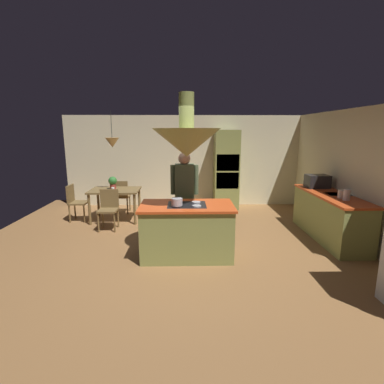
{
  "coord_description": "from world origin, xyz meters",
  "views": [
    {
      "loc": [
        -0.02,
        -4.97,
        2.11
      ],
      "look_at": [
        0.1,
        0.4,
        1.0
      ],
      "focal_mm": 27.51,
      "sensor_mm": 36.0,
      "label": 1
    }
  ],
  "objects_px": {
    "oven_tower": "(226,170)",
    "person_at_island": "(185,191)",
    "chair_at_corner": "(75,200)",
    "canister_sugar": "(341,194)",
    "dining_table": "(115,194)",
    "chair_facing_island": "(109,207)",
    "canister_flour": "(347,195)",
    "microwave_on_counter": "(317,181)",
    "potted_plant_on_table": "(113,182)",
    "kitchen_island": "(187,230)",
    "cup_on_table": "(113,189)",
    "cooking_pot_on_cooktop": "(177,202)",
    "chair_by_back_wall": "(121,194)"
  },
  "relations": [
    {
      "from": "dining_table",
      "to": "chair_at_corner",
      "type": "distance_m",
      "value": 0.97
    },
    {
      "from": "kitchen_island",
      "to": "cooking_pot_on_cooktop",
      "type": "distance_m",
      "value": 0.57
    },
    {
      "from": "dining_table",
      "to": "chair_at_corner",
      "type": "relative_size",
      "value": 1.32
    },
    {
      "from": "canister_flour",
      "to": "canister_sugar",
      "type": "xyz_separation_m",
      "value": [
        0.0,
        0.18,
        -0.02
      ]
    },
    {
      "from": "canister_flour",
      "to": "microwave_on_counter",
      "type": "bearing_deg",
      "value": 90.0
    },
    {
      "from": "person_at_island",
      "to": "oven_tower",
      "type": "bearing_deg",
      "value": 65.72
    },
    {
      "from": "chair_at_corner",
      "to": "canister_sugar",
      "type": "relative_size",
      "value": 5.88
    },
    {
      "from": "dining_table",
      "to": "cooking_pot_on_cooktop",
      "type": "xyz_separation_m",
      "value": [
        1.54,
        -2.23,
        0.33
      ]
    },
    {
      "from": "potted_plant_on_table",
      "to": "kitchen_island",
      "type": "bearing_deg",
      "value": -50.82
    },
    {
      "from": "chair_at_corner",
      "to": "canister_flour",
      "type": "relative_size",
      "value": 4.4
    },
    {
      "from": "person_at_island",
      "to": "cup_on_table",
      "type": "bearing_deg",
      "value": 144.51
    },
    {
      "from": "canister_sugar",
      "to": "potted_plant_on_table",
      "type": "bearing_deg",
      "value": 159.53
    },
    {
      "from": "oven_tower",
      "to": "person_at_island",
      "type": "distance_m",
      "value": 2.77
    },
    {
      "from": "dining_table",
      "to": "canister_sugar",
      "type": "bearing_deg",
      "value": -20.12
    },
    {
      "from": "kitchen_island",
      "to": "person_at_island",
      "type": "distance_m",
      "value": 0.9
    },
    {
      "from": "person_at_island",
      "to": "chair_facing_island",
      "type": "height_order",
      "value": "person_at_island"
    },
    {
      "from": "potted_plant_on_table",
      "to": "cup_on_table",
      "type": "xyz_separation_m",
      "value": [
        0.06,
        -0.26,
        -0.12
      ]
    },
    {
      "from": "chair_facing_island",
      "to": "canister_flour",
      "type": "height_order",
      "value": "canister_flour"
    },
    {
      "from": "dining_table",
      "to": "kitchen_island",
      "type": "bearing_deg",
      "value": -51.01
    },
    {
      "from": "kitchen_island",
      "to": "dining_table",
      "type": "height_order",
      "value": "kitchen_island"
    },
    {
      "from": "kitchen_island",
      "to": "cup_on_table",
      "type": "bearing_deg",
      "value": 131.79
    },
    {
      "from": "kitchen_island",
      "to": "cup_on_table",
      "type": "relative_size",
      "value": 17.44
    },
    {
      "from": "canister_sugar",
      "to": "chair_facing_island",
      "type": "bearing_deg",
      "value": 167.17
    },
    {
      "from": "chair_at_corner",
      "to": "cup_on_table",
      "type": "relative_size",
      "value": 9.67
    },
    {
      "from": "dining_table",
      "to": "cup_on_table",
      "type": "height_order",
      "value": "cup_on_table"
    },
    {
      "from": "chair_facing_island",
      "to": "potted_plant_on_table",
      "type": "distance_m",
      "value": 0.8
    },
    {
      "from": "canister_flour",
      "to": "canister_sugar",
      "type": "relative_size",
      "value": 1.34
    },
    {
      "from": "oven_tower",
      "to": "cooking_pot_on_cooktop",
      "type": "relative_size",
      "value": 11.94
    },
    {
      "from": "dining_table",
      "to": "microwave_on_counter",
      "type": "bearing_deg",
      "value": -8.13
    },
    {
      "from": "kitchen_island",
      "to": "potted_plant_on_table",
      "type": "distance_m",
      "value": 2.81
    },
    {
      "from": "chair_by_back_wall",
      "to": "microwave_on_counter",
      "type": "bearing_deg",
      "value": 164.28
    },
    {
      "from": "oven_tower",
      "to": "chair_at_corner",
      "type": "bearing_deg",
      "value": -163.06
    },
    {
      "from": "chair_at_corner",
      "to": "cooking_pot_on_cooktop",
      "type": "bearing_deg",
      "value": -131.81
    },
    {
      "from": "person_at_island",
      "to": "potted_plant_on_table",
      "type": "relative_size",
      "value": 5.77
    },
    {
      "from": "cooking_pot_on_cooktop",
      "to": "dining_table",
      "type": "bearing_deg",
      "value": 124.63
    },
    {
      "from": "dining_table",
      "to": "canister_flour",
      "type": "distance_m",
      "value": 4.91
    },
    {
      "from": "kitchen_island",
      "to": "microwave_on_counter",
      "type": "xyz_separation_m",
      "value": [
        2.84,
        1.45,
        0.59
      ]
    },
    {
      "from": "cup_on_table",
      "to": "cooking_pot_on_cooktop",
      "type": "height_order",
      "value": "cooking_pot_on_cooktop"
    },
    {
      "from": "chair_facing_island",
      "to": "cooking_pot_on_cooktop",
      "type": "bearing_deg",
      "value": -46.11
    },
    {
      "from": "microwave_on_counter",
      "to": "chair_facing_island",
      "type": "bearing_deg",
      "value": 179.76
    },
    {
      "from": "person_at_island",
      "to": "chair_by_back_wall",
      "type": "xyz_separation_m",
      "value": [
        -1.66,
        2.01,
        -0.5
      ]
    },
    {
      "from": "canister_flour",
      "to": "canister_sugar",
      "type": "bearing_deg",
      "value": 90.0
    },
    {
      "from": "person_at_island",
      "to": "canister_flour",
      "type": "xyz_separation_m",
      "value": [
        2.88,
        -0.46,
        0.01
      ]
    },
    {
      "from": "chair_by_back_wall",
      "to": "microwave_on_counter",
      "type": "relative_size",
      "value": 1.89
    },
    {
      "from": "dining_table",
      "to": "chair_facing_island",
      "type": "bearing_deg",
      "value": -90.0
    },
    {
      "from": "chair_at_corner",
      "to": "cooking_pot_on_cooktop",
      "type": "xyz_separation_m",
      "value": [
        2.49,
        -2.23,
        0.48
      ]
    },
    {
      "from": "canister_flour",
      "to": "canister_sugar",
      "type": "height_order",
      "value": "canister_flour"
    },
    {
      "from": "kitchen_island",
      "to": "potted_plant_on_table",
      "type": "bearing_deg",
      "value": 129.18
    },
    {
      "from": "kitchen_island",
      "to": "cup_on_table",
      "type": "height_order",
      "value": "kitchen_island"
    },
    {
      "from": "oven_tower",
      "to": "person_at_island",
      "type": "xyz_separation_m",
      "value": [
        -1.14,
        -2.53,
        -0.07
      ]
    }
  ]
}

